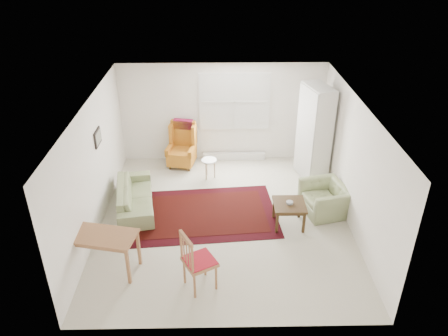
{
  "coord_description": "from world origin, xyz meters",
  "views": [
    {
      "loc": [
        -0.14,
        -7.32,
        5.26
      ],
      "look_at": [
        0.0,
        0.3,
        1.05
      ],
      "focal_mm": 35.0,
      "sensor_mm": 36.0,
      "label": 1
    }
  ],
  "objects_px": {
    "armchair": "(325,196)",
    "desk_chair": "(200,260)",
    "coffee_table": "(289,214)",
    "stool": "(209,169)",
    "desk": "(104,252)",
    "wingback_chair": "(181,145)",
    "cabinet": "(314,133)",
    "sofa": "(135,192)"
  },
  "relations": [
    {
      "from": "stool",
      "to": "desk",
      "type": "xyz_separation_m",
      "value": [
        -1.77,
        -3.17,
        0.13
      ]
    },
    {
      "from": "armchair",
      "to": "desk",
      "type": "bearing_deg",
      "value": -81.97
    },
    {
      "from": "armchair",
      "to": "cabinet",
      "type": "relative_size",
      "value": 0.42
    },
    {
      "from": "desk_chair",
      "to": "stool",
      "type": "bearing_deg",
      "value": -29.94
    },
    {
      "from": "cabinet",
      "to": "sofa",
      "type": "bearing_deg",
      "value": -177.37
    },
    {
      "from": "coffee_table",
      "to": "cabinet",
      "type": "height_order",
      "value": "cabinet"
    },
    {
      "from": "stool",
      "to": "wingback_chair",
      "type": "bearing_deg",
      "value": 138.66
    },
    {
      "from": "stool",
      "to": "desk",
      "type": "relative_size",
      "value": 0.41
    },
    {
      "from": "wingback_chair",
      "to": "coffee_table",
      "type": "distance_m",
      "value": 3.44
    },
    {
      "from": "cabinet",
      "to": "desk",
      "type": "relative_size",
      "value": 1.91
    },
    {
      "from": "wingback_chair",
      "to": "desk",
      "type": "relative_size",
      "value": 0.96
    },
    {
      "from": "coffee_table",
      "to": "desk_chair",
      "type": "height_order",
      "value": "desk_chair"
    },
    {
      "from": "coffee_table",
      "to": "armchair",
      "type": "bearing_deg",
      "value": 29.45
    },
    {
      "from": "wingback_chair",
      "to": "cabinet",
      "type": "relative_size",
      "value": 0.5
    },
    {
      "from": "stool",
      "to": "desk_chair",
      "type": "bearing_deg",
      "value": -91.72
    },
    {
      "from": "sofa",
      "to": "armchair",
      "type": "relative_size",
      "value": 1.91
    },
    {
      "from": "sofa",
      "to": "coffee_table",
      "type": "xyz_separation_m",
      "value": [
        3.16,
        -0.69,
        -0.11
      ]
    },
    {
      "from": "cabinet",
      "to": "desk",
      "type": "distance_m",
      "value": 5.33
    },
    {
      "from": "wingback_chair",
      "to": "desk_chair",
      "type": "relative_size",
      "value": 1.03
    },
    {
      "from": "sofa",
      "to": "stool",
      "type": "bearing_deg",
      "value": -61.21
    },
    {
      "from": "sofa",
      "to": "armchair",
      "type": "xyz_separation_m",
      "value": [
        3.98,
        -0.23,
        0.0
      ]
    },
    {
      "from": "stool",
      "to": "desk",
      "type": "distance_m",
      "value": 3.63
    },
    {
      "from": "sofa",
      "to": "stool",
      "type": "distance_m",
      "value": 1.99
    },
    {
      "from": "cabinet",
      "to": "wingback_chair",
      "type": "bearing_deg",
      "value": 154.44
    },
    {
      "from": "coffee_table",
      "to": "stool",
      "type": "relative_size",
      "value": 1.28
    },
    {
      "from": "wingback_chair",
      "to": "desk",
      "type": "distance_m",
      "value": 3.94
    },
    {
      "from": "armchair",
      "to": "stool",
      "type": "relative_size",
      "value": 1.95
    },
    {
      "from": "coffee_table",
      "to": "stool",
      "type": "bearing_deg",
      "value": 129.85
    },
    {
      "from": "sofa",
      "to": "armchair",
      "type": "distance_m",
      "value": 3.99
    },
    {
      "from": "armchair",
      "to": "stool",
      "type": "bearing_deg",
      "value": -135.17
    },
    {
      "from": "stool",
      "to": "coffee_table",
      "type": "bearing_deg",
      "value": -50.15
    },
    {
      "from": "coffee_table",
      "to": "sofa",
      "type": "bearing_deg",
      "value": 167.71
    },
    {
      "from": "cabinet",
      "to": "desk_chair",
      "type": "height_order",
      "value": "cabinet"
    },
    {
      "from": "wingback_chair",
      "to": "cabinet",
      "type": "height_order",
      "value": "cabinet"
    },
    {
      "from": "coffee_table",
      "to": "cabinet",
      "type": "distance_m",
      "value": 2.29
    },
    {
      "from": "coffee_table",
      "to": "desk_chair",
      "type": "xyz_separation_m",
      "value": [
        -1.72,
        -1.69,
        0.3
      ]
    },
    {
      "from": "wingback_chair",
      "to": "sofa",
      "type": "bearing_deg",
      "value": -104.03
    },
    {
      "from": "coffee_table",
      "to": "wingback_chair",
      "type": "bearing_deg",
      "value": 132.22
    },
    {
      "from": "cabinet",
      "to": "stool",
      "type": "bearing_deg",
      "value": 165.64
    },
    {
      "from": "armchair",
      "to": "desk_chair",
      "type": "height_order",
      "value": "desk_chair"
    },
    {
      "from": "sofa",
      "to": "desk",
      "type": "distance_m",
      "value": 1.95
    },
    {
      "from": "stool",
      "to": "desk",
      "type": "bearing_deg",
      "value": -119.23
    }
  ]
}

